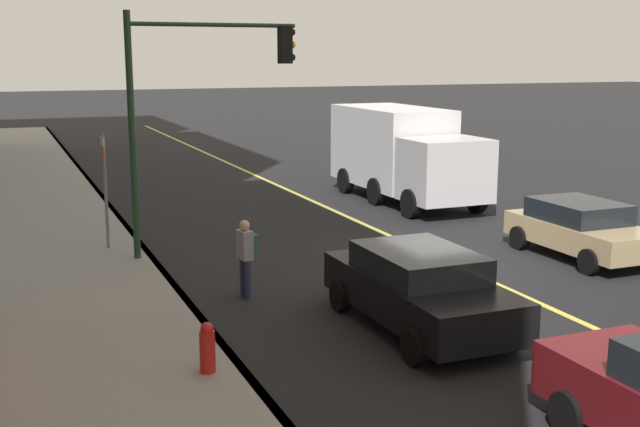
{
  "coord_description": "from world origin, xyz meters",
  "views": [
    {
      "loc": [
        -16.31,
        9.86,
        4.89
      ],
      "look_at": [
        -0.77,
        3.5,
        1.54
      ],
      "focal_mm": 44.81,
      "sensor_mm": 36.0,
      "label": 1
    }
  ],
  "objects_px": {
    "street_sign_post": "(105,184)",
    "truck_white": "(402,152)",
    "car_tan": "(581,228)",
    "fire_hydrant": "(207,352)",
    "car_black": "(419,288)",
    "pedestrian_with_backpack": "(246,253)",
    "traffic_light_mast": "(196,92)"
  },
  "relations": [
    {
      "from": "truck_white",
      "to": "pedestrian_with_backpack",
      "type": "distance_m",
      "value": 11.89
    },
    {
      "from": "traffic_light_mast",
      "to": "fire_hydrant",
      "type": "relative_size",
      "value": 6.25
    },
    {
      "from": "car_tan",
      "to": "fire_hydrant",
      "type": "distance_m",
      "value": 11.1
    },
    {
      "from": "car_tan",
      "to": "fire_hydrant",
      "type": "relative_size",
      "value": 4.21
    },
    {
      "from": "pedestrian_with_backpack",
      "to": "fire_hydrant",
      "type": "xyz_separation_m",
      "value": [
        -3.93,
        1.82,
        -0.47
      ]
    },
    {
      "from": "truck_white",
      "to": "fire_hydrant",
      "type": "relative_size",
      "value": 7.57
    },
    {
      "from": "pedestrian_with_backpack",
      "to": "traffic_light_mast",
      "type": "height_order",
      "value": "traffic_light_mast"
    },
    {
      "from": "traffic_light_mast",
      "to": "car_tan",
      "type": "bearing_deg",
      "value": -111.9
    },
    {
      "from": "traffic_light_mast",
      "to": "car_black",
      "type": "bearing_deg",
      "value": -159.89
    },
    {
      "from": "car_black",
      "to": "car_tan",
      "type": "height_order",
      "value": "car_black"
    },
    {
      "from": "street_sign_post",
      "to": "car_black",
      "type": "bearing_deg",
      "value": -150.57
    },
    {
      "from": "pedestrian_with_backpack",
      "to": "traffic_light_mast",
      "type": "relative_size",
      "value": 0.27
    },
    {
      "from": "pedestrian_with_backpack",
      "to": "traffic_light_mast",
      "type": "bearing_deg",
      "value": 1.5
    },
    {
      "from": "fire_hydrant",
      "to": "traffic_light_mast",
      "type": "bearing_deg",
      "value": -13.11
    },
    {
      "from": "car_tan",
      "to": "truck_white",
      "type": "distance_m",
      "value": 8.64
    },
    {
      "from": "truck_white",
      "to": "pedestrian_with_backpack",
      "type": "bearing_deg",
      "value": 136.51
    },
    {
      "from": "pedestrian_with_backpack",
      "to": "traffic_light_mast",
      "type": "xyz_separation_m",
      "value": [
        3.5,
        0.09,
        3.1
      ]
    },
    {
      "from": "car_tan",
      "to": "truck_white",
      "type": "bearing_deg",
      "value": 2.51
    },
    {
      "from": "truck_white",
      "to": "car_black",
      "type": "bearing_deg",
      "value": 153.34
    },
    {
      "from": "car_black",
      "to": "fire_hydrant",
      "type": "height_order",
      "value": "car_black"
    },
    {
      "from": "fire_hydrant",
      "to": "car_tan",
      "type": "bearing_deg",
      "value": -69.1
    },
    {
      "from": "street_sign_post",
      "to": "truck_white",
      "type": "bearing_deg",
      "value": -69.7
    },
    {
      "from": "pedestrian_with_backpack",
      "to": "truck_white",
      "type": "bearing_deg",
      "value": -43.49
    },
    {
      "from": "pedestrian_with_backpack",
      "to": "fire_hydrant",
      "type": "relative_size",
      "value": 1.72
    },
    {
      "from": "car_black",
      "to": "pedestrian_with_backpack",
      "type": "bearing_deg",
      "value": 37.05
    },
    {
      "from": "car_tan",
      "to": "truck_white",
      "type": "height_order",
      "value": "truck_white"
    },
    {
      "from": "fire_hydrant",
      "to": "truck_white",
      "type": "bearing_deg",
      "value": -38.54
    },
    {
      "from": "truck_white",
      "to": "fire_hydrant",
      "type": "distance_m",
      "value": 16.08
    },
    {
      "from": "car_black",
      "to": "pedestrian_with_backpack",
      "type": "height_order",
      "value": "pedestrian_with_backpack"
    },
    {
      "from": "car_black",
      "to": "truck_white",
      "type": "xyz_separation_m",
      "value": [
        11.67,
        -5.86,
        0.88
      ]
    },
    {
      "from": "car_tan",
      "to": "pedestrian_with_backpack",
      "type": "distance_m",
      "value": 8.55
    },
    {
      "from": "pedestrian_with_backpack",
      "to": "street_sign_post",
      "type": "bearing_deg",
      "value": 23.89
    }
  ]
}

